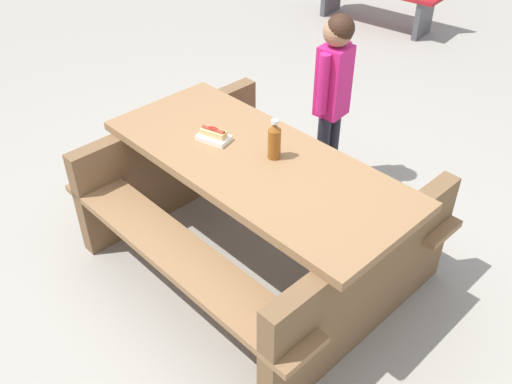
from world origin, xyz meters
name	(u,v)px	position (x,y,z in m)	size (l,w,h in m)	color
ground_plane	(256,260)	(0.00, 0.00, 0.00)	(30.00, 30.00, 0.00)	gray
picnic_table	(256,203)	(0.00, 0.00, 0.44)	(2.04, 1.73, 0.75)	olive
soda_bottle	(274,141)	(-0.04, -0.09, 0.85)	(0.07, 0.07, 0.23)	brown
hotdog_tray	(214,135)	(0.28, 0.10, 0.78)	(0.21, 0.18, 0.08)	white
child_in_coat	(334,82)	(0.42, -0.86, 0.79)	(0.22, 0.30, 1.24)	#262633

